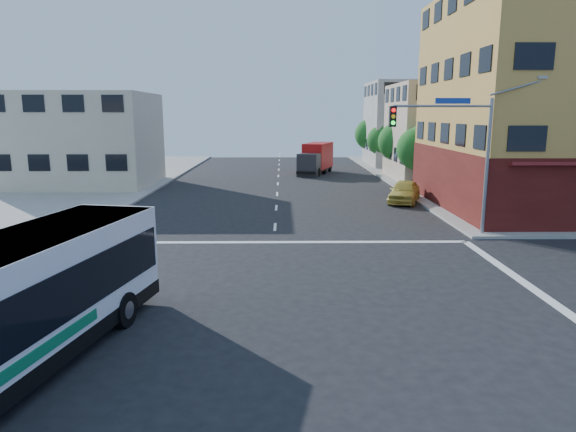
{
  "coord_description": "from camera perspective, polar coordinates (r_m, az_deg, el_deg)",
  "views": [
    {
      "loc": [
        0.42,
        -15.07,
        6.23
      ],
      "look_at": [
        0.63,
        3.72,
        2.48
      ],
      "focal_mm": 32.0,
      "sensor_mm": 36.0,
      "label": 1
    }
  ],
  "objects": [
    {
      "name": "ground",
      "position": [
        16.31,
        -2.1,
        -11.16
      ],
      "size": [
        120.0,
        120.0,
        0.0
      ],
      "primitive_type": "plane",
      "color": "black",
      "rests_on": "ground"
    },
    {
      "name": "building_east_near",
      "position": [
        51.8,
        18.24,
        8.82
      ],
      "size": [
        12.06,
        10.06,
        9.0
      ],
      "color": "tan",
      "rests_on": "ground"
    },
    {
      "name": "building_east_far",
      "position": [
        65.2,
        14.31,
        9.87
      ],
      "size": [
        12.06,
        10.06,
        10.0
      ],
      "color": "#A7A7A2",
      "rests_on": "ground"
    },
    {
      "name": "building_west",
      "position": [
        48.36,
        -21.98,
        7.85
      ],
      "size": [
        12.06,
        10.06,
        8.0
      ],
      "color": "beige",
      "rests_on": "ground"
    },
    {
      "name": "signal_mast_ne",
      "position": [
        27.13,
        18.17,
        8.1
      ],
      "size": [
        7.91,
        1.13,
        8.07
      ],
      "color": "gray",
      "rests_on": "ground"
    },
    {
      "name": "street_tree_a",
      "position": [
        44.58,
        14.43,
        7.54
      ],
      "size": [
        3.6,
        3.6,
        5.53
      ],
      "color": "#3B2815",
      "rests_on": "ground"
    },
    {
      "name": "street_tree_b",
      "position": [
        52.33,
        12.18,
        8.33
      ],
      "size": [
        3.8,
        3.8,
        5.79
      ],
      "color": "#3B2815",
      "rests_on": "ground"
    },
    {
      "name": "street_tree_c",
      "position": [
        60.16,
        10.49,
        8.46
      ],
      "size": [
        3.4,
        3.4,
        5.29
      ],
      "color": "#3B2815",
      "rests_on": "ground"
    },
    {
      "name": "street_tree_d",
      "position": [
        68.01,
        9.21,
        9.17
      ],
      "size": [
        4.0,
        4.0,
        6.03
      ],
      "color": "#3B2815",
      "rests_on": "ground"
    },
    {
      "name": "box_truck",
      "position": [
        54.33,
        3.1,
        6.33
      ],
      "size": [
        4.25,
        7.37,
        3.19
      ],
      "rotation": [
        0.0,
        0.0,
        -0.33
      ],
      "color": "#242328",
      "rests_on": "ground"
    },
    {
      "name": "parked_car",
      "position": [
        37.5,
        12.81,
        2.68
      ],
      "size": [
        3.41,
        5.04,
        1.59
      ],
      "primitive_type": "imported",
      "rotation": [
        0.0,
        0.0,
        -0.36
      ],
      "color": "gold",
      "rests_on": "ground"
    }
  ]
}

